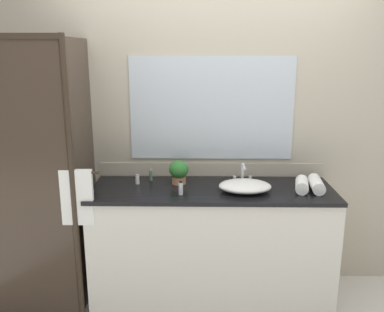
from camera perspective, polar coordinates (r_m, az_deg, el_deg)
ground_plane at (r=3.45m, az=2.63°, el=-18.84°), size 8.00×8.00×0.00m
wall_back_with_mirror at (r=3.28m, az=2.72°, el=4.06°), size 4.40×0.06×2.60m
vanity_cabinet at (r=3.24m, az=2.72°, el=-12.05°), size 1.80×0.58×0.90m
shower_enclosure at (r=3.07m, az=-21.55°, el=-3.11°), size 1.20×0.59×2.00m
sink_basin at (r=3.01m, az=7.37°, el=-4.17°), size 0.38×0.29×0.08m
faucet at (r=3.17m, az=7.04°, el=-2.88°), size 0.17×0.16×0.16m
potted_plant at (r=3.13m, az=-1.84°, el=-2.13°), size 0.15×0.15×0.18m
amenity_bottle_shampoo at (r=3.17m, az=-7.59°, el=-3.24°), size 0.03×0.03×0.08m
amenity_bottle_conditioner at (r=3.24m, az=-5.73°, el=-2.68°), size 0.02×0.02×0.09m
amenity_bottle_body_wash at (r=2.92m, az=-1.57°, el=-4.47°), size 0.03×0.03×0.10m
rolled_towel_near_edge at (r=3.14m, az=16.89°, el=-3.77°), size 0.12×0.27×0.09m
rolled_towel_middle at (r=3.09m, az=15.01°, el=-3.89°), size 0.14×0.23×0.09m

